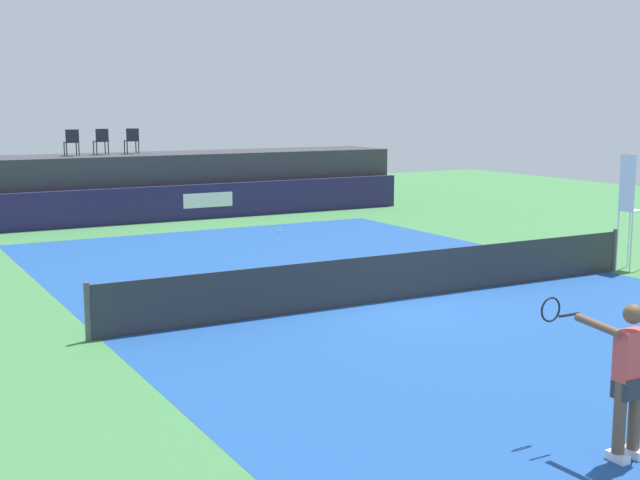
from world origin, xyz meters
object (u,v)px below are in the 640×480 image
umpire_chair (629,204)px  net_post_far (614,250)px  spectator_chair_left (101,140)px  spectator_chair_far_left (72,141)px  tennis_player (627,376)px  spectator_chair_center (132,140)px  tennis_ball (280,231)px  net_post_near (87,312)px

umpire_chair → net_post_far: 1.16m
spectator_chair_left → net_post_far: bearing=-62.6°
spectator_chair_far_left → net_post_far: (9.05, -15.15, -2.19)m
spectator_chair_left → tennis_player: bearing=-91.0°
spectator_chair_center → spectator_chair_far_left: bearing=-173.6°
umpire_chair → tennis_ball: (-4.56, 9.38, -1.55)m
spectator_chair_left → net_post_near: size_ratio=0.89×
spectator_chair_center → tennis_player: spectator_chair_center is taller
spectator_chair_far_left → spectator_chair_center: (2.13, 0.24, 0.00)m
net_post_far → tennis_ball: (-4.16, 9.38, -0.46)m
spectator_chair_far_left → tennis_ball: 8.02m
umpire_chair → tennis_player: size_ratio=1.56×
spectator_chair_left → umpire_chair: spectator_chair_left is taller
net_post_far → tennis_ball: size_ratio=14.71×
umpire_chair → tennis_player: 11.70m
spectator_chair_far_left → net_post_far: size_ratio=0.89×
umpire_chair → tennis_player: (-8.80, -7.68, -0.63)m
spectator_chair_far_left → spectator_chair_center: 2.14m
umpire_chair → net_post_far: bearing=179.6°
tennis_ball → umpire_chair: bearing=-64.1°
spectator_chair_left → net_post_far: (7.99, -15.43, -2.19)m
tennis_player → tennis_ball: 17.61m
spectator_chair_center → net_post_far: bearing=-65.8°
spectator_chair_left → spectator_chair_center: bearing=-2.4°
umpire_chair → tennis_player: umpire_chair is taller
spectator_chair_far_left → tennis_ball: size_ratio=13.06×
umpire_chair → net_post_far: size_ratio=2.76×
spectator_chair_far_left → spectator_chair_left: size_ratio=1.00×
spectator_chair_far_left → spectator_chair_left: same height
spectator_chair_far_left → spectator_chair_left: bearing=14.8°
spectator_chair_far_left → tennis_player: size_ratio=0.50×
tennis_player → net_post_far: bearing=42.5°
tennis_ball → tennis_player: bearing=-104.0°
umpire_chair → net_post_far: (-0.40, 0.00, -1.09)m
spectator_chair_left → tennis_player: (-0.41, -23.12, -1.73)m
spectator_chair_far_left → tennis_player: 22.91m
spectator_chair_center → net_post_near: size_ratio=0.89×
spectator_chair_center → umpire_chair: bearing=-64.5°
tennis_ball → spectator_chair_far_left: bearing=130.3°
umpire_chair → spectator_chair_left: bearing=118.5°
spectator_chair_left → spectator_chair_center: (1.06, -0.04, 0.00)m
net_post_far → tennis_player: 11.39m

